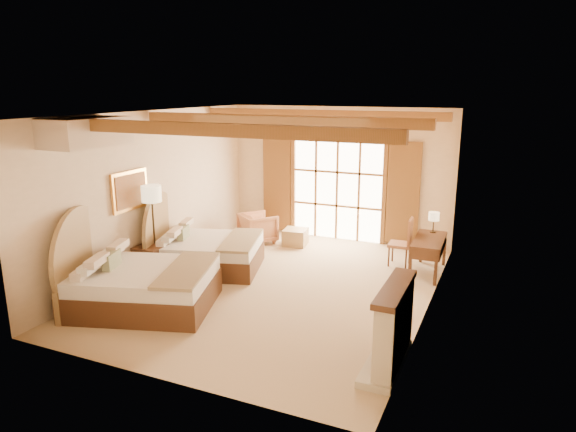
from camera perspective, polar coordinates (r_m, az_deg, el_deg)
The scene contains 19 objects.
floor at distance 9.77m, azimuth -1.16°, elevation -7.75°, with size 7.00×7.00×0.00m, color #CAB284.
wall_back at distance 12.49m, azimuth 5.60°, elevation 4.67°, with size 5.50×5.50×0.00m, color beige.
wall_left at distance 10.72m, azimuth -14.67°, elevation 2.70°, with size 7.00×7.00×0.00m, color beige.
wall_right at distance 8.53m, azimuth 15.78°, elevation -0.25°, with size 7.00×7.00×0.00m, color beige.
ceiling at distance 9.07m, azimuth -1.26°, elevation 11.35°, with size 7.00×7.00×0.00m, color #AC6C39.
ceiling_beams at distance 9.08m, azimuth -1.26°, elevation 10.59°, with size 5.39×4.60×0.18m, color brown, non-canonical shape.
french_doors at distance 12.50m, azimuth 5.48°, elevation 3.05°, with size 3.95×0.08×2.60m.
fireplace at distance 7.07m, azimuth 11.50°, elevation -12.47°, with size 0.46×1.40×1.16m.
painting at distance 10.10m, azimuth -17.13°, elevation 2.71°, with size 0.06×0.95×0.75m.
canopy_valance at distance 8.83m, azimuth -21.50°, elevation 8.68°, with size 0.70×1.40×0.45m, color beige.
bed_near at distance 9.15m, azimuth -16.59°, elevation -6.86°, with size 2.76×2.32×1.50m.
bed_far at distance 10.72m, azimuth -9.67°, elevation -3.56°, with size 2.53×2.12×1.39m.
nightstand at distance 10.43m, azimuth -14.92°, elevation -4.92°, with size 0.54×0.54×0.64m, color #4C2718.
floor_lamp at distance 10.28m, azimuth -14.90°, elevation 1.81°, with size 0.38×0.38×1.80m.
armchair at distance 12.33m, azimuth -3.36°, elevation -1.33°, with size 0.76×0.78×0.71m, color #C27B51.
ottoman at distance 12.14m, azimuth 0.83°, elevation -2.35°, with size 0.53×0.53×0.39m, color #9E774B.
desk at distance 10.66m, azimuth 15.32°, elevation -4.16°, with size 0.62×1.36×0.72m.
desk_chair at distance 11.01m, azimuth 12.41°, elevation -3.78°, with size 0.47×0.47×1.02m.
desk_lamp at distance 10.94m, azimuth 15.91°, elevation -0.12°, with size 0.21×0.21×0.43m.
Camera 1 is at (3.83, -8.21, 3.64)m, focal length 32.00 mm.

